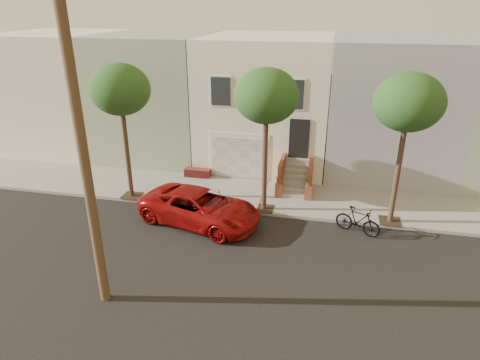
# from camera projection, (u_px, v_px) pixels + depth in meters

# --- Properties ---
(ground) EXTENTS (90.00, 90.00, 0.00)m
(ground) POSITION_uv_depth(u_px,v_px,m) (221.00, 255.00, 15.73)
(ground) COLOR black
(ground) RESTS_ON ground
(sidewalk) EXTENTS (40.00, 3.70, 0.15)m
(sidewalk) POSITION_uv_depth(u_px,v_px,m) (248.00, 195.00, 20.51)
(sidewalk) COLOR #99968B
(sidewalk) RESTS_ON ground
(house_row) EXTENTS (33.10, 11.70, 7.00)m
(house_row) POSITION_uv_depth(u_px,v_px,m) (268.00, 98.00, 24.36)
(house_row) COLOR beige
(house_row) RESTS_ON sidewalk
(tree_left) EXTENTS (2.70, 2.57, 6.30)m
(tree_left) POSITION_uv_depth(u_px,v_px,m) (120.00, 90.00, 18.25)
(tree_left) COLOR #2D2116
(tree_left) RESTS_ON sidewalk
(tree_mid) EXTENTS (2.70, 2.57, 6.30)m
(tree_mid) POSITION_uv_depth(u_px,v_px,m) (266.00, 97.00, 16.98)
(tree_mid) COLOR #2D2116
(tree_mid) RESTS_ON sidewalk
(tree_right) EXTENTS (2.70, 2.57, 6.30)m
(tree_right) POSITION_uv_depth(u_px,v_px,m) (409.00, 103.00, 15.90)
(tree_right) COLOR #2D2116
(tree_right) RESTS_ON sidewalk
(pickup_truck) EXTENTS (5.75, 3.72, 1.47)m
(pickup_truck) POSITION_uv_depth(u_px,v_px,m) (200.00, 207.00, 17.78)
(pickup_truck) COLOR maroon
(pickup_truck) RESTS_ON ground
(motorcycle) EXTENTS (1.96, 1.23, 1.14)m
(motorcycle) POSITION_uv_depth(u_px,v_px,m) (358.00, 221.00, 17.05)
(motorcycle) COLOR black
(motorcycle) RESTS_ON ground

